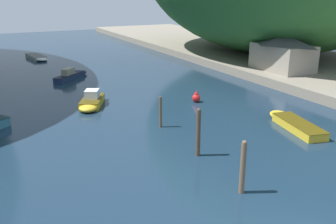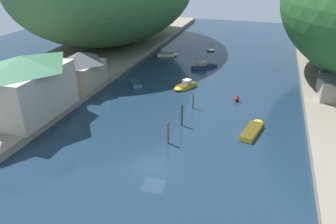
% 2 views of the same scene
% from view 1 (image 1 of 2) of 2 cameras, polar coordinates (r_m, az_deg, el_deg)
% --- Properties ---
extents(water_surface, '(130.00, 130.00, 0.00)m').
position_cam_1_polar(water_surface, '(41.57, -9.85, 3.44)').
color(water_surface, '#192D42').
rests_on(water_surface, ground).
extents(right_bank, '(22.00, 120.00, 1.03)m').
position_cam_1_polar(right_bank, '(55.84, 18.58, 7.03)').
color(right_bank, gray).
rests_on(right_bank, ground).
extents(right_bank_cottage, '(4.97, 7.55, 4.37)m').
position_cam_1_polar(right_bank_cottage, '(47.60, 17.12, 8.79)').
color(right_bank_cottage, gray).
rests_on(right_bank_cottage, right_bank).
extents(boat_white_cruiser, '(3.69, 5.10, 1.44)m').
position_cam_1_polar(boat_white_cruiser, '(35.38, -11.62, 1.52)').
color(boat_white_cruiser, gold).
rests_on(boat_white_cruiser, water_surface).
extents(boat_near_quay, '(5.27, 5.23, 1.39)m').
position_cam_1_polar(boat_near_quay, '(47.47, -14.41, 5.49)').
color(boat_near_quay, navy).
rests_on(boat_near_quay, water_surface).
extents(boat_far_upstream, '(2.77, 6.59, 0.56)m').
position_cam_1_polar(boat_far_upstream, '(62.56, -19.29, 7.84)').
color(boat_far_upstream, white).
rests_on(boat_far_upstream, water_surface).
extents(boat_mid_channel, '(3.04, 6.72, 0.65)m').
position_cam_1_polar(boat_mid_channel, '(31.17, 18.51, -1.58)').
color(boat_mid_channel, gold).
rests_on(boat_mid_channel, water_surface).
extents(mooring_post_nearest, '(0.30, 0.30, 3.01)m').
position_cam_1_polar(mooring_post_nearest, '(20.12, 11.32, -8.21)').
color(mooring_post_nearest, brown).
rests_on(mooring_post_nearest, water_surface).
extents(mooring_post_second, '(0.29, 0.29, 3.23)m').
position_cam_1_polar(mooring_post_second, '(24.10, 4.64, -3.10)').
color(mooring_post_second, '#4C3D2D').
rests_on(mooring_post_second, water_surface).
extents(mooring_post_middle, '(0.22, 0.22, 2.53)m').
position_cam_1_polar(mooring_post_middle, '(29.20, -1.14, 0.05)').
color(mooring_post_middle, brown).
rests_on(mooring_post_middle, water_surface).
extents(channel_buoy_near, '(0.80, 0.80, 1.19)m').
position_cam_1_polar(channel_buoy_near, '(36.21, 4.32, 2.25)').
color(channel_buoy_near, red).
rests_on(channel_buoy_near, water_surface).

